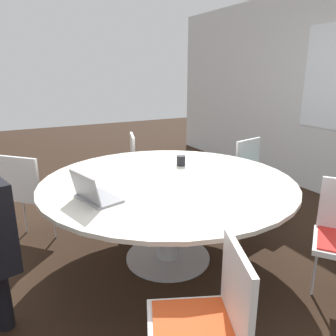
{
  "coord_description": "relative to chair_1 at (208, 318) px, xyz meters",
  "views": [
    {
      "loc": [
        2.31,
        -1.23,
        1.62
      ],
      "look_at": [
        0.0,
        0.0,
        0.85
      ],
      "focal_mm": 35.0,
      "sensor_mm": 36.0,
      "label": 1
    }
  ],
  "objects": [
    {
      "name": "ground_plane",
      "position": [
        -1.3,
        0.48,
        -0.53
      ],
      "size": [
        16.0,
        16.0,
        0.0
      ],
      "primitive_type": "plane",
      "color": "black"
    },
    {
      "name": "chair_4",
      "position": [
        -2.63,
        0.84,
        0.0
      ],
      "size": [
        0.55,
        0.53,
        0.88
      ],
      "rotation": [
        0.0,
        0.0,
        12.26
      ],
      "color": "white",
      "rests_on": "ground_plane"
    },
    {
      "name": "chair_1",
      "position": [
        0.0,
        0.0,
        0.0
      ],
      "size": [
        0.57,
        0.56,
        0.88
      ],
      "rotation": [
        0.0,
        0.0,
        9.02
      ],
      "color": "white",
      "rests_on": "ground_plane"
    },
    {
      "name": "chair_5",
      "position": [
        -2.25,
        -0.52,
        0.0
      ],
      "size": [
        0.61,
        0.61,
        0.88
      ],
      "rotation": [
        0.0,
        0.0,
        13.33
      ],
      "color": "white",
      "rests_on": "ground_plane"
    },
    {
      "name": "coffee_cup",
      "position": [
        -1.61,
        0.79,
        0.27
      ],
      "size": [
        0.08,
        0.08,
        0.1
      ],
      "color": "black",
      "rests_on": "conference_table"
    },
    {
      "name": "chair_3",
      "position": [
        -1.66,
        1.82,
        0.0
      ],
      "size": [
        0.51,
        0.52,
        0.88
      ],
      "rotation": [
        0.0,
        0.0,
        11.21
      ],
      "color": "white",
      "rests_on": "ground_plane"
    },
    {
      "name": "conference_table",
      "position": [
        -1.3,
        0.48,
        0.1
      ],
      "size": [
        2.12,
        2.12,
        0.75
      ],
      "color": "#B7B7BC",
      "rests_on": "ground_plane"
    },
    {
      "name": "laptop",
      "position": [
        -1.12,
        -0.21,
        0.27
      ],
      "size": [
        0.39,
        0.31,
        0.21
      ],
      "rotation": [
        0.0,
        0.0,
        3.39
      ],
      "color": "#99999E",
      "rests_on": "conference_table"
    }
  ]
}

